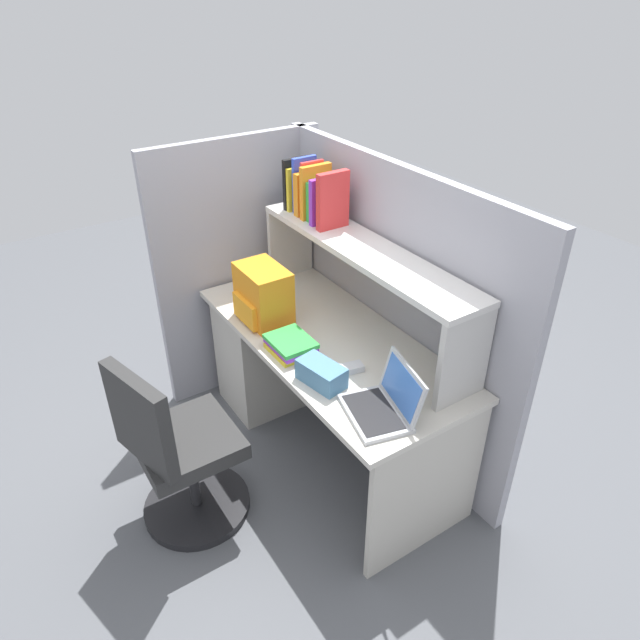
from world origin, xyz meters
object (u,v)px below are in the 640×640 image
(computer_mouse, at_px, (352,368))
(paper_cup, at_px, (259,283))
(backpack, at_px, (263,295))
(laptop, at_px, (385,403))
(office_chair, at_px, (179,457))
(tissue_box, at_px, (321,374))

(computer_mouse, distance_m, paper_cup, 0.91)
(backpack, height_order, paper_cup, backpack)
(laptop, distance_m, office_chair, 1.00)
(backpack, bearing_deg, office_chair, -61.36)
(laptop, height_order, computer_mouse, laptop)
(tissue_box, relative_size, office_chair, 0.24)
(laptop, bearing_deg, computer_mouse, 169.47)
(paper_cup, distance_m, tissue_box, 0.92)
(backpack, bearing_deg, tissue_box, -4.06)
(computer_mouse, distance_m, tissue_box, 0.17)
(office_chair, bearing_deg, backpack, -76.11)
(backpack, bearing_deg, computer_mouse, 11.03)
(computer_mouse, bearing_deg, laptop, 1.04)
(paper_cup, xyz_separation_m, office_chair, (0.65, -0.78, -0.39))
(laptop, relative_size, backpack, 1.21)
(computer_mouse, xyz_separation_m, tissue_box, (-0.00, -0.16, 0.03))
(paper_cup, bearing_deg, laptop, -2.85)
(laptop, xyz_separation_m, computer_mouse, (-0.31, 0.06, -0.03))
(laptop, distance_m, backpack, 0.94)
(backpack, distance_m, paper_cup, 0.32)
(computer_mouse, bearing_deg, paper_cup, -168.63)
(backpack, relative_size, tissue_box, 1.36)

